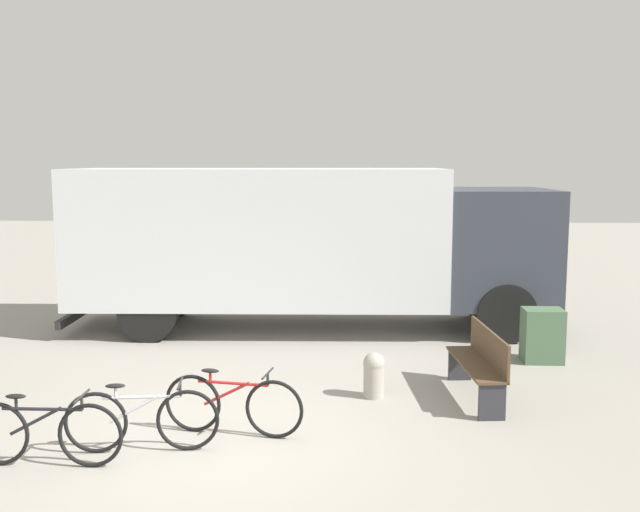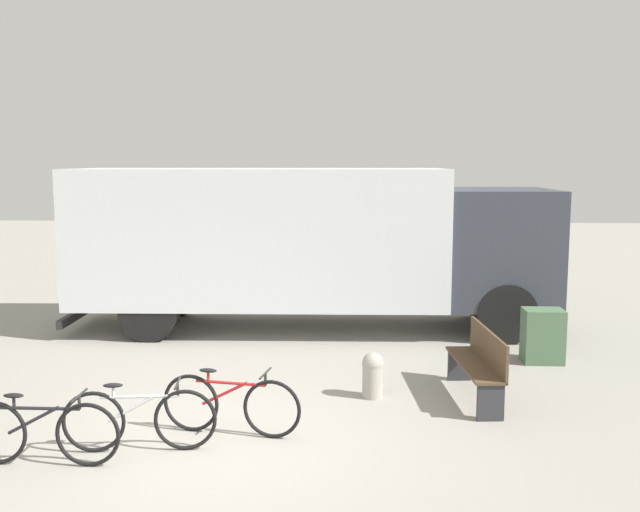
% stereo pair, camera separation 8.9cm
% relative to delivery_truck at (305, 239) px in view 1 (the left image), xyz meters
% --- Properties ---
extents(ground_plane, '(60.00, 60.00, 0.00)m').
position_rel_delivery_truck_xyz_m(ground_plane, '(-0.67, -5.78, -1.74)').
color(ground_plane, gray).
extents(delivery_truck, '(9.12, 2.60, 3.08)m').
position_rel_delivery_truck_xyz_m(delivery_truck, '(0.00, 0.00, 0.00)').
color(delivery_truck, silver).
rests_on(delivery_truck, ground).
extents(park_bench, '(0.56, 1.79, 0.96)m').
position_rel_delivery_truck_xyz_m(park_bench, '(2.65, -4.00, -1.21)').
color(park_bench, brown).
rests_on(park_bench, ground).
extents(bicycle_near, '(1.71, 0.44, 0.79)m').
position_rel_delivery_truck_xyz_m(bicycle_near, '(-2.37, -6.39, -1.37)').
color(bicycle_near, black).
rests_on(bicycle_near, ground).
extents(bicycle_middle, '(1.70, 0.44, 0.79)m').
position_rel_delivery_truck_xyz_m(bicycle_middle, '(-1.44, -5.97, -1.37)').
color(bicycle_middle, black).
rests_on(bicycle_middle, ground).
extents(bicycle_far, '(1.69, 0.45, 0.79)m').
position_rel_delivery_truck_xyz_m(bicycle_far, '(-0.51, -5.43, -1.37)').
color(bicycle_far, black).
rests_on(bicycle_far, ground).
extents(bollard_near_bench, '(0.30, 0.30, 0.63)m').
position_rel_delivery_truck_xyz_m(bollard_near_bench, '(1.20, -4.01, -1.40)').
color(bollard_near_bench, '#9E998C').
rests_on(bollard_near_bench, ground).
extents(utility_box, '(0.62, 0.47, 0.87)m').
position_rel_delivery_truck_xyz_m(utility_box, '(3.96, -2.15, -1.30)').
color(utility_box, '#4C6B4C').
rests_on(utility_box, ground).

